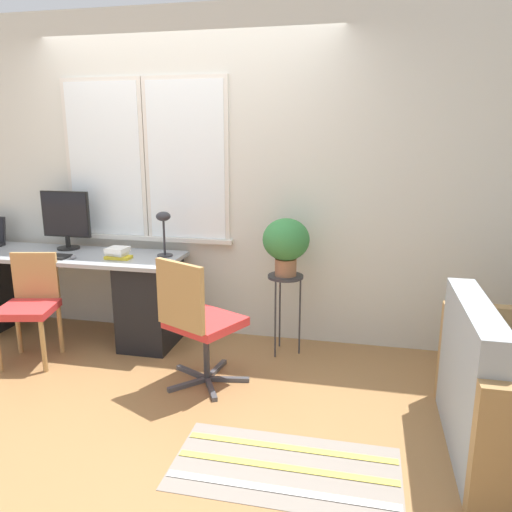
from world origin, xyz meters
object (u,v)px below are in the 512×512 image
at_px(plant_stand, 285,284).
at_px(desk_chair_wooden, 30,304).
at_px(mouse, 73,257).
at_px(potted_plant, 286,242).
at_px(desk_lamp, 164,224).
at_px(office_chair_swivel, 198,320).
at_px(keyboard, 47,256).
at_px(monitor, 66,218).
at_px(book_stack, 118,253).

bearing_deg(plant_stand, desk_chair_wooden, -164.10).
height_order(mouse, potted_plant, potted_plant).
bearing_deg(potted_plant, desk_lamp, 178.72).
bearing_deg(desk_lamp, office_chair_swivel, -53.28).
relative_size(keyboard, desk_chair_wooden, 0.44).
bearing_deg(office_chair_swivel, mouse, 6.17).
distance_m(desk_chair_wooden, plant_stand, 1.96).
bearing_deg(desk_chair_wooden, desk_lamp, 19.56).
xyz_separation_m(mouse, office_chair_swivel, (1.19, -0.43, -0.27)).
height_order(monitor, keyboard, monitor).
bearing_deg(monitor, desk_chair_wooden, -86.36).
bearing_deg(book_stack, desk_chair_wooden, -143.88).
xyz_separation_m(desk_lamp, plant_stand, (1.00, -0.02, -0.44)).
xyz_separation_m(desk_chair_wooden, potted_plant, (1.89, 0.54, 0.46)).
relative_size(monitor, mouse, 8.06).
relative_size(mouse, plant_stand, 0.10).
xyz_separation_m(office_chair_swivel, plant_stand, (0.49, 0.66, 0.09)).
distance_m(desk_lamp, office_chair_swivel, 1.00).
distance_m(keyboard, mouse, 0.24).
bearing_deg(office_chair_swivel, plant_stand, -100.42).
height_order(desk_chair_wooden, plant_stand, desk_chair_wooden).
bearing_deg(mouse, keyboard, 177.73).
xyz_separation_m(desk_chair_wooden, plant_stand, (1.89, 0.54, 0.12)).
bearing_deg(potted_plant, monitor, 177.42).
bearing_deg(plant_stand, desk_lamp, 178.72).
distance_m(office_chair_swivel, potted_plant, 0.93).
bearing_deg(keyboard, desk_lamp, 14.77).
relative_size(keyboard, mouse, 5.84).
bearing_deg(monitor, mouse, -52.26).
bearing_deg(mouse, potted_plant, 7.75).
distance_m(keyboard, book_stack, 0.59).
relative_size(desk_lamp, office_chair_swivel, 0.40).
bearing_deg(potted_plant, office_chair_swivel, -126.66).
distance_m(keyboard, plant_stand, 1.94).
bearing_deg(office_chair_swivel, keyboard, 8.99).
height_order(office_chair_swivel, potted_plant, potted_plant).
xyz_separation_m(monitor, mouse, (0.24, -0.32, -0.25)).
distance_m(mouse, potted_plant, 1.70).
relative_size(desk_lamp, book_stack, 1.76).
bearing_deg(desk_lamp, keyboard, -165.23).
relative_size(mouse, desk_chair_wooden, 0.08).
bearing_deg(desk_chair_wooden, plant_stand, 3.05).
xyz_separation_m(desk_lamp, potted_plant, (1.00, -0.02, -0.10)).
bearing_deg(desk_lamp, monitor, 176.00).
relative_size(monitor, office_chair_swivel, 0.55).
xyz_separation_m(monitor, potted_plant, (1.93, -0.09, -0.10)).
distance_m(mouse, office_chair_swivel, 1.29).
xyz_separation_m(book_stack, office_chair_swivel, (0.85, -0.52, -0.30)).
xyz_separation_m(office_chair_swivel, potted_plant, (0.49, 0.66, 0.43)).
bearing_deg(plant_stand, mouse, -172.25).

